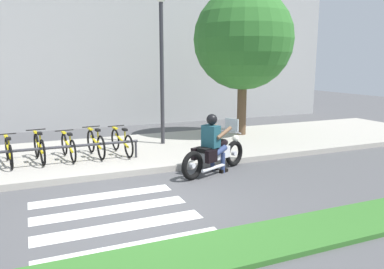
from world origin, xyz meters
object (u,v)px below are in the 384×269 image
object	(u,v)px
bicycle_0	(9,151)
street_lamp	(162,58)
motorcycle	(215,154)
bicycle_4	(122,142)
rider	(213,139)
tree_near_rack	(243,40)
bicycle_2	(68,146)
bicycle_3	(96,143)
bicycle_1	(39,148)
bike_rack	(70,148)

from	to	relation	value
bicycle_0	street_lamp	world-z (taller)	street_lamp
motorcycle	bicycle_4	distance (m)	2.83
rider	tree_near_rack	world-z (taller)	tree_near_rack
bicycle_0	bicycle_2	size ratio (longest dim) A/B	1.04
street_lamp	tree_near_rack	distance (m)	3.16
bicycle_3	bicycle_4	xyz separation A→B (m)	(0.71, 0.00, -0.01)
bicycle_0	bicycle_3	world-z (taller)	bicycle_3
bicycle_1	bike_rack	world-z (taller)	bicycle_1
bicycle_4	bike_rack	world-z (taller)	bicycle_4
bike_rack	rider	bearing A→B (deg)	-28.14
bicycle_1	bicycle_4	world-z (taller)	bicycle_1
bicycle_2	bike_rack	xyz separation A→B (m)	(0.00, -0.55, 0.08)
bicycle_4	bike_rack	bearing A→B (deg)	-158.60
bike_rack	tree_near_rack	world-z (taller)	tree_near_rack
bicycle_4	bicycle_1	bearing A→B (deg)	-179.97
bicycle_1	bicycle_4	distance (m)	2.12
rider	bike_rack	size ratio (longest dim) A/B	0.42
bicycle_2	bicycle_3	size ratio (longest dim) A/B	0.99
rider	bicycle_1	bearing A→B (deg)	149.87
rider	bicycle_3	world-z (taller)	rider
tree_near_rack	bicycle_2	bearing A→B (deg)	-168.06
bicycle_0	street_lamp	bearing A→B (deg)	11.29
rider	tree_near_rack	xyz separation A→B (m)	(2.86, 3.49, 2.57)
bicycle_3	street_lamp	size ratio (longest dim) A/B	0.34
bicycle_3	street_lamp	xyz separation A→B (m)	(2.21, 0.87, 2.29)
rider	bike_rack	distance (m)	3.56
bicycle_1	rider	bearing A→B (deg)	-30.13
bicycle_0	bicycle_4	distance (m)	2.83
bicycle_2	bicycle_4	xyz separation A→B (m)	(1.42, -0.00, 0.01)
bicycle_1	bicycle_3	bearing A→B (deg)	0.01
bike_rack	street_lamp	xyz separation A→B (m)	(2.91, 1.42, 2.23)
bicycle_4	street_lamp	distance (m)	2.88
motorcycle	bicycle_3	bearing A→B (deg)	138.57
motorcycle	bicycle_4	size ratio (longest dim) A/B	1.26
motorcycle	bicycle_0	bearing A→B (deg)	154.52
motorcycle	street_lamp	distance (m)	3.86
rider	bike_rack	world-z (taller)	rider
bicycle_4	tree_near_rack	world-z (taller)	tree_near_rack
tree_near_rack	rider	bearing A→B (deg)	-129.29
bicycle_2	bike_rack	size ratio (longest dim) A/B	0.46
bicycle_0	bicycle_2	world-z (taller)	same
bicycle_4	tree_near_rack	distance (m)	5.57
bicycle_3	bicycle_4	size ratio (longest dim) A/B	0.95
bicycle_2	rider	bearing A→B (deg)	-35.45
bicycle_2	bike_rack	distance (m)	0.56
bicycle_3	bicycle_4	distance (m)	0.71
bicycle_2	bicycle_4	world-z (taller)	bicycle_4
bicycle_3	tree_near_rack	world-z (taller)	tree_near_rack
bicycle_1	bicycle_2	distance (m)	0.71
bicycle_1	bicycle_2	world-z (taller)	bicycle_1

